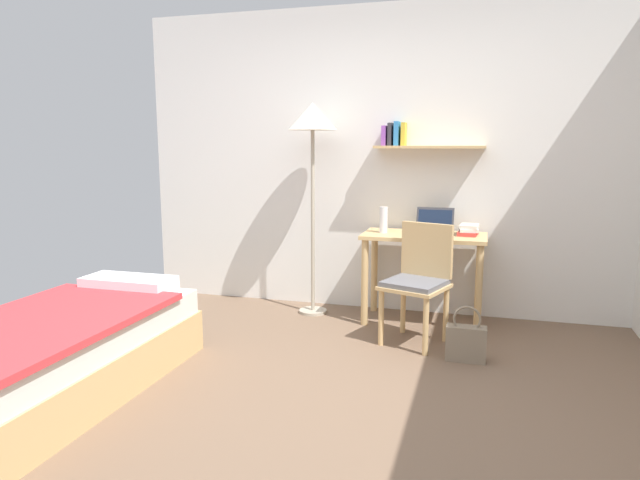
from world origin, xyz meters
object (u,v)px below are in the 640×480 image
at_px(water_bottle, 383,220).
at_px(desk, 424,253).
at_px(standing_lamp, 313,128).
at_px(desk_chair, 418,278).
at_px(handbag, 466,342).
at_px(bed, 58,354).
at_px(book_stack, 468,230).
at_px(laptop, 434,227).

bearing_deg(water_bottle, desk, 2.45).
relative_size(standing_lamp, water_bottle, 8.40).
bearing_deg(desk, desk_chair, -88.22).
xyz_separation_m(water_bottle, handbag, (0.71, -0.77, -0.71)).
relative_size(desk, handbag, 2.55).
bearing_deg(standing_lamp, bed, -115.62).
bearing_deg(desk, book_stack, 8.90).
relative_size(desk, laptop, 3.18).
distance_m(desk_chair, handbag, 0.59).
bearing_deg(standing_lamp, water_bottle, -1.46).
xyz_separation_m(desk, handbag, (0.38, -0.78, -0.45)).
height_order(bed, desk, desk).
relative_size(laptop, handbag, 0.80).
xyz_separation_m(desk, standing_lamp, (-0.94, 0.00, 1.00)).
bearing_deg(laptop, bed, -133.75).
xyz_separation_m(desk_chair, handbag, (0.36, -0.31, -0.35)).
bearing_deg(bed, desk_chair, 38.20).
height_order(desk_chair, book_stack, desk_chair).
relative_size(desk, water_bottle, 4.60).
height_order(standing_lamp, water_bottle, standing_lamp).
xyz_separation_m(desk, desk_chair, (0.01, -0.48, -0.10)).
relative_size(book_stack, handbag, 0.63).
height_order(bed, laptop, laptop).
xyz_separation_m(standing_lamp, water_bottle, (0.61, -0.02, -0.74)).
height_order(book_stack, handbag, book_stack).
bearing_deg(book_stack, desk, -171.10).
distance_m(desk_chair, standing_lamp, 1.53).
xyz_separation_m(bed, handbag, (2.26, 1.19, -0.11)).
bearing_deg(handbag, bed, -152.26).
bearing_deg(laptop, water_bottle, -167.85).
height_order(desk, desk_chair, desk_chair).
bearing_deg(handbag, water_bottle, 132.63).
xyz_separation_m(bed, standing_lamp, (0.95, 1.97, 1.34)).
distance_m(bed, book_stack, 3.05).
distance_m(laptop, water_bottle, 0.42).
bearing_deg(bed, laptop, 46.25).
xyz_separation_m(bed, laptop, (1.95, 2.04, 0.54)).
bearing_deg(bed, standing_lamp, 64.38).
bearing_deg(laptop, desk_chair, -95.97).
bearing_deg(desk, handbag, -64.29).
distance_m(water_bottle, book_stack, 0.68).
relative_size(desk_chair, standing_lamp, 0.49).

